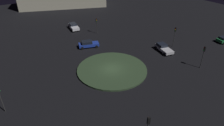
{
  "coord_description": "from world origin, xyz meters",
  "views": [
    {
      "loc": [
        25.61,
        -16.11,
        19.34
      ],
      "look_at": [
        0.0,
        0.0,
        1.45
      ],
      "focal_mm": 32.01,
      "sensor_mm": 36.0,
      "label": 1
    }
  ],
  "objects_px": {
    "traffic_light_north": "(175,33)",
    "car_blue": "(88,44)",
    "traffic_light_east": "(148,126)",
    "traffic_light_northeast": "(204,53)",
    "traffic_light_west": "(96,23)",
    "car_silver": "(164,48)",
    "car_white": "(74,26)"
  },
  "relations": [
    {
      "from": "traffic_light_east",
      "to": "traffic_light_northeast",
      "type": "bearing_deg",
      "value": -50.18
    },
    {
      "from": "car_white",
      "to": "traffic_light_east",
      "type": "xyz_separation_m",
      "value": [
        37.89,
        -7.36,
        2.34
      ]
    },
    {
      "from": "traffic_light_east",
      "to": "traffic_light_northeast",
      "type": "relative_size",
      "value": 1.02
    },
    {
      "from": "traffic_light_east",
      "to": "traffic_light_northeast",
      "type": "xyz_separation_m",
      "value": [
        -7.36,
        19.18,
        -0.05
      ]
    },
    {
      "from": "car_blue",
      "to": "traffic_light_north",
      "type": "bearing_deg",
      "value": -13.96
    },
    {
      "from": "car_blue",
      "to": "traffic_light_east",
      "type": "bearing_deg",
      "value": -85.19
    },
    {
      "from": "car_silver",
      "to": "traffic_light_west",
      "type": "bearing_deg",
      "value": -144.52
    },
    {
      "from": "car_silver",
      "to": "car_white",
      "type": "bearing_deg",
      "value": -141.97
    },
    {
      "from": "car_white",
      "to": "traffic_light_north",
      "type": "bearing_deg",
      "value": 40.06
    },
    {
      "from": "car_silver",
      "to": "car_blue",
      "type": "distance_m",
      "value": 16.15
    },
    {
      "from": "traffic_light_west",
      "to": "traffic_light_north",
      "type": "bearing_deg",
      "value": 53.37
    },
    {
      "from": "car_blue",
      "to": "traffic_light_west",
      "type": "height_order",
      "value": "traffic_light_west"
    },
    {
      "from": "traffic_light_north",
      "to": "car_blue",
      "type": "bearing_deg",
      "value": -34.68
    },
    {
      "from": "traffic_light_west",
      "to": "car_blue",
      "type": "bearing_deg",
      "value": -22.09
    },
    {
      "from": "car_white",
      "to": "traffic_light_east",
      "type": "height_order",
      "value": "traffic_light_east"
    },
    {
      "from": "car_silver",
      "to": "car_blue",
      "type": "height_order",
      "value": "car_blue"
    },
    {
      "from": "car_blue",
      "to": "car_silver",
      "type": "bearing_deg",
      "value": -21.47
    },
    {
      "from": "car_blue",
      "to": "traffic_light_north",
      "type": "height_order",
      "value": "traffic_light_north"
    },
    {
      "from": "traffic_light_west",
      "to": "traffic_light_north",
      "type": "height_order",
      "value": "traffic_light_north"
    },
    {
      "from": "car_silver",
      "to": "traffic_light_west",
      "type": "relative_size",
      "value": 1.21
    },
    {
      "from": "car_silver",
      "to": "car_white",
      "type": "relative_size",
      "value": 1.01
    },
    {
      "from": "traffic_light_north",
      "to": "traffic_light_east",
      "type": "bearing_deg",
      "value": 33.57
    },
    {
      "from": "traffic_light_northeast",
      "to": "traffic_light_west",
      "type": "bearing_deg",
      "value": -42.31
    },
    {
      "from": "car_silver",
      "to": "traffic_light_west",
      "type": "xyz_separation_m",
      "value": [
        -16.17,
        -7.19,
        2.06
      ]
    },
    {
      "from": "traffic_light_east",
      "to": "car_silver",
      "type": "bearing_deg",
      "value": -30.42
    },
    {
      "from": "car_silver",
      "to": "traffic_light_east",
      "type": "relative_size",
      "value": 1.08
    },
    {
      "from": "car_white",
      "to": "traffic_light_west",
      "type": "bearing_deg",
      "value": 39.48
    },
    {
      "from": "car_blue",
      "to": "traffic_light_northeast",
      "type": "xyz_separation_m",
      "value": [
        18.59,
        13.4,
        2.3
      ]
    },
    {
      "from": "traffic_light_east",
      "to": "traffic_light_north",
      "type": "distance_m",
      "value": 27.1
    },
    {
      "from": "car_silver",
      "to": "traffic_light_west",
      "type": "distance_m",
      "value": 17.82
    },
    {
      "from": "car_silver",
      "to": "traffic_light_northeast",
      "type": "relative_size",
      "value": 1.1
    },
    {
      "from": "car_silver",
      "to": "car_blue",
      "type": "xyz_separation_m",
      "value": [
        -10.13,
        -12.58,
        0.04
      ]
    }
  ]
}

